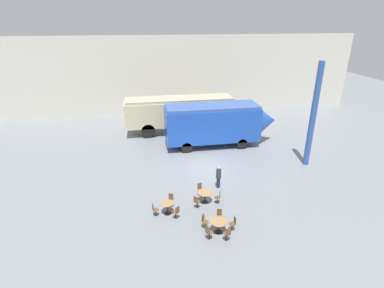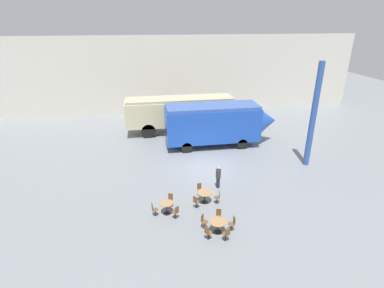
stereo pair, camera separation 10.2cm
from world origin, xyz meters
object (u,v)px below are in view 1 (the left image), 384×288
cafe_table_mid (167,206)px  cafe_chair_0 (218,197)px  visitor_person (219,176)px  cafe_table_far (219,223)px  cafe_table_near (205,194)px  streamlined_locomotive (220,122)px  passenger_coach_vintage (179,111)px

cafe_table_mid → cafe_chair_0: size_ratio=0.91×
cafe_chair_0 → visitor_person: bearing=-84.5°
cafe_chair_0 → visitor_person: size_ratio=0.54×
cafe_table_mid → visitor_person: bearing=33.0°
cafe_table_mid → cafe_table_far: 3.33m
cafe_table_near → cafe_table_far: (0.12, -2.93, -0.02)m
cafe_table_far → visitor_person: (1.15, 4.54, 0.29)m
cafe_table_mid → cafe_table_far: size_ratio=0.86×
streamlined_locomotive → cafe_table_mid: bearing=-120.4°
passenger_coach_vintage → cafe_table_near: 13.06m
passenger_coach_vintage → visitor_person: size_ratio=6.67×
passenger_coach_vintage → cafe_table_far: bearing=-90.0°
cafe_chair_0 → streamlined_locomotive: bearing=-85.5°
visitor_person → cafe_table_mid: bearing=-147.0°
streamlined_locomotive → visitor_person: 7.76m
cafe_table_far → visitor_person: size_ratio=0.57×
cafe_table_far → passenger_coach_vintage: bearing=90.0°
passenger_coach_vintage → cafe_table_near: size_ratio=11.30×
passenger_coach_vintage → cafe_table_mid: bearing=-100.6°
passenger_coach_vintage → cafe_chair_0: 13.37m
cafe_table_mid → cafe_table_far: bearing=-39.7°
cafe_table_far → visitor_person: visitor_person is taller
cafe_table_far → visitor_person: 4.70m
visitor_person → cafe_table_far: bearing=-104.2°
passenger_coach_vintage → cafe_table_far: size_ratio=11.65×
streamlined_locomotive → cafe_table_near: (-3.30, -9.00, -1.55)m
streamlined_locomotive → cafe_table_near: size_ratio=10.68×
cafe_table_near → cafe_table_far: size_ratio=1.03×
cafe_table_near → streamlined_locomotive: bearing=69.9°
passenger_coach_vintage → cafe_table_near: (-0.12, -12.96, -1.59)m
streamlined_locomotive → visitor_person: (-2.03, -7.38, -1.27)m
visitor_person → streamlined_locomotive: bearing=74.6°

